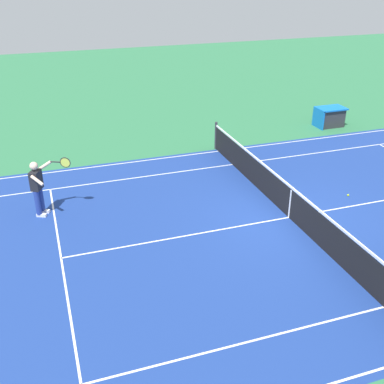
% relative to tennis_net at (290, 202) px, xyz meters
% --- Properties ---
extents(ground_plane, '(60.00, 60.00, 0.00)m').
position_rel_tennis_net_xyz_m(ground_plane, '(0.00, 0.00, -0.49)').
color(ground_plane, '#2D7247').
extents(court_slab, '(24.20, 11.40, 0.00)m').
position_rel_tennis_net_xyz_m(court_slab, '(0.00, 0.00, -0.49)').
color(court_slab, navy).
rests_on(court_slab, ground_plane).
extents(court_line_markings, '(23.85, 11.05, 0.01)m').
position_rel_tennis_net_xyz_m(court_line_markings, '(0.00, 0.00, -0.49)').
color(court_line_markings, white).
rests_on(court_line_markings, ground_plane).
extents(tennis_net, '(0.10, 11.70, 1.08)m').
position_rel_tennis_net_xyz_m(tennis_net, '(0.00, 0.00, 0.00)').
color(tennis_net, '#2D2D33').
rests_on(tennis_net, ground_plane).
extents(tennis_player_near, '(1.19, 0.75, 1.70)m').
position_rel_tennis_net_xyz_m(tennis_player_near, '(6.71, -2.48, 0.44)').
color(tennis_player_near, navy).
rests_on(tennis_player_near, ground_plane).
extents(tennis_ball, '(0.07, 0.07, 0.07)m').
position_rel_tennis_net_xyz_m(tennis_ball, '(-2.44, -0.61, -0.46)').
color(tennis_ball, '#CCE01E').
rests_on(tennis_ball, ground_plane).
extents(equipment_cart_tarped, '(1.25, 0.84, 0.85)m').
position_rel_tennis_net_xyz_m(equipment_cart_tarped, '(-5.75, -6.75, -0.05)').
color(equipment_cart_tarped, '#2D2D33').
rests_on(equipment_cart_tarped, ground_plane).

